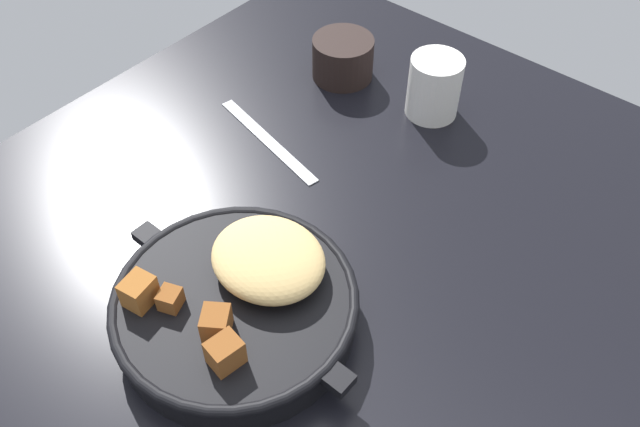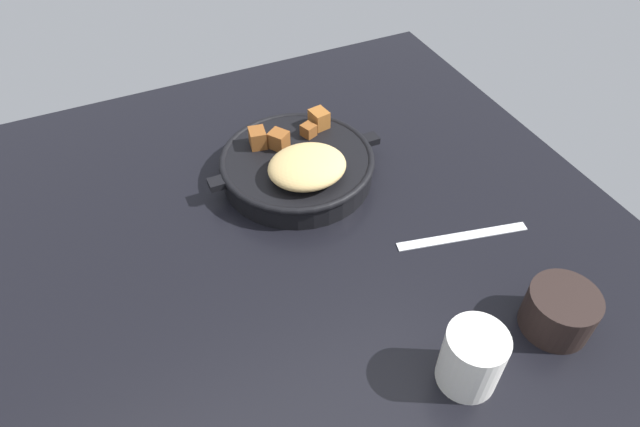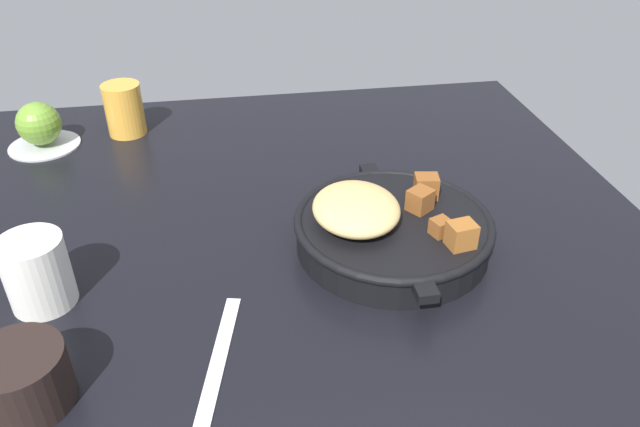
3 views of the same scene
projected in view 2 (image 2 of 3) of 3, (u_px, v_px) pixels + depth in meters
The scene contains 5 objects.
ground_plane at pixel (302, 241), 83.46cm from camera, with size 98.11×99.51×2.40cm, color black.
cast_iron_skillet at pixel (298, 165), 89.57cm from camera, with size 29.84×25.49×8.09cm.
butter_knife at pixel (463, 236), 82.31cm from camera, with size 20.53×1.60×0.36cm, color silver.
ceramic_mug_white at pixel (472, 359), 63.10cm from camera, with size 7.23×7.23×8.62cm, color silver.
coffee_mug_dark at pixel (559, 311), 69.25cm from camera, with size 8.93×8.93×6.14cm, color black.
Camera 2 is at (20.85, 52.07, 60.80)cm, focal length 30.69 mm.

